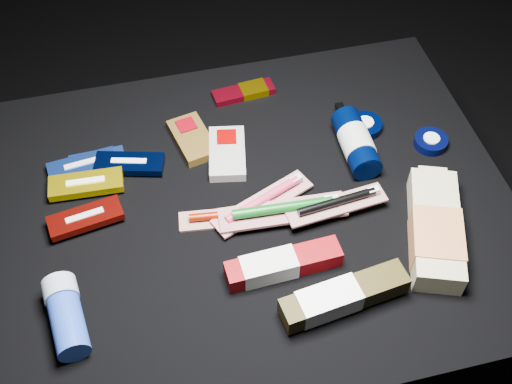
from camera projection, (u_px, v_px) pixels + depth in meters
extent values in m
plane|color=black|center=(251.00, 308.00, 1.51)|extent=(3.00, 3.00, 0.00)
cube|color=black|center=(250.00, 262.00, 1.35)|extent=(0.98, 0.78, 0.40)
cube|color=#1B3DA1|center=(97.00, 160.00, 1.25)|extent=(0.11, 0.04, 0.01)
cube|color=beige|center=(97.00, 159.00, 1.25)|extent=(0.06, 0.01, 0.01)
cube|color=navy|center=(83.00, 166.00, 1.24)|extent=(0.14, 0.07, 0.02)
cube|color=beige|center=(83.00, 166.00, 1.24)|extent=(0.07, 0.02, 0.02)
cube|color=black|center=(129.00, 164.00, 1.24)|extent=(0.14, 0.08, 0.02)
cube|color=white|center=(129.00, 163.00, 1.24)|extent=(0.07, 0.03, 0.02)
cube|color=#D8BC06|center=(86.00, 184.00, 1.20)|extent=(0.14, 0.06, 0.02)
cube|color=white|center=(86.00, 184.00, 1.20)|extent=(0.07, 0.02, 0.02)
cube|color=maroon|center=(86.00, 218.00, 1.15)|extent=(0.14, 0.07, 0.02)
cube|color=beige|center=(85.00, 218.00, 1.15)|extent=(0.07, 0.02, 0.02)
cube|color=#503912|center=(193.00, 139.00, 1.28)|extent=(0.09, 0.13, 0.02)
cube|color=#67020B|center=(187.00, 128.00, 1.30)|extent=(0.04, 0.04, 0.02)
cube|color=#A2A29B|center=(227.00, 153.00, 1.26)|extent=(0.09, 0.14, 0.02)
cube|color=#6E0000|center=(227.00, 140.00, 1.28)|extent=(0.04, 0.04, 0.02)
cube|color=maroon|center=(244.00, 92.00, 1.37)|extent=(0.14, 0.05, 0.01)
cube|color=#A88503|center=(253.00, 90.00, 1.38)|extent=(0.06, 0.05, 0.02)
cylinder|color=black|center=(356.00, 143.00, 1.25)|extent=(0.06, 0.15, 0.06)
cylinder|color=#BABAB6|center=(357.00, 144.00, 1.25)|extent=(0.06, 0.07, 0.06)
cylinder|color=black|center=(343.00, 113.00, 1.30)|extent=(0.02, 0.02, 0.02)
cube|color=black|center=(340.00, 109.00, 1.32)|extent=(0.02, 0.03, 0.01)
cylinder|color=black|center=(365.00, 126.00, 1.31)|extent=(0.07, 0.07, 0.02)
cylinder|color=silver|center=(365.00, 125.00, 1.30)|extent=(0.03, 0.03, 0.02)
cylinder|color=black|center=(431.00, 142.00, 1.28)|extent=(0.07, 0.07, 0.02)
cylinder|color=white|center=(431.00, 141.00, 1.28)|extent=(0.03, 0.03, 0.02)
cube|color=#C4B98B|center=(435.00, 229.00, 1.13)|extent=(0.16, 0.25, 0.05)
cube|color=#C98046|center=(436.00, 240.00, 1.11)|extent=(0.12, 0.13, 0.05)
cube|color=#C4B98B|center=(431.00, 178.00, 1.20)|extent=(0.06, 0.04, 0.03)
cylinder|color=#2142AD|center=(68.00, 326.00, 1.01)|extent=(0.07, 0.11, 0.05)
cylinder|color=#919BAD|center=(60.00, 291.00, 1.05)|extent=(0.06, 0.04, 0.06)
cube|color=#BAB1AC|center=(229.00, 218.00, 1.17)|extent=(0.19, 0.06, 0.01)
cylinder|color=#721000|center=(229.00, 214.00, 1.16)|extent=(0.15, 0.03, 0.01)
cube|color=silver|center=(268.00, 210.00, 1.17)|extent=(0.02, 0.01, 0.01)
cube|color=beige|center=(263.00, 203.00, 1.18)|extent=(0.21, 0.12, 0.01)
cylinder|color=#C12F54|center=(263.00, 199.00, 1.17)|extent=(0.15, 0.08, 0.02)
cube|color=#BCBCB8|center=(296.00, 179.00, 1.20)|extent=(0.03, 0.02, 0.01)
cube|color=#B3ABA8|center=(283.00, 212.00, 1.16)|extent=(0.24, 0.07, 0.01)
cylinder|color=#075111|center=(283.00, 208.00, 1.15)|extent=(0.18, 0.03, 0.02)
cube|color=silver|center=(331.00, 200.00, 1.16)|extent=(0.03, 0.02, 0.01)
cube|color=#BBB4AF|center=(336.00, 205.00, 1.16)|extent=(0.19, 0.06, 0.01)
cylinder|color=black|center=(337.00, 201.00, 1.15)|extent=(0.15, 0.03, 0.01)
cube|color=white|center=(373.00, 191.00, 1.17)|extent=(0.02, 0.01, 0.01)
cube|color=maroon|center=(284.00, 264.00, 1.09)|extent=(0.20, 0.05, 0.04)
cube|color=silver|center=(269.00, 267.00, 1.08)|extent=(0.10, 0.05, 0.04)
cube|color=#2F270B|center=(344.00, 296.00, 1.04)|extent=(0.22, 0.08, 0.04)
cube|color=white|center=(328.00, 301.00, 1.04)|extent=(0.11, 0.06, 0.04)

